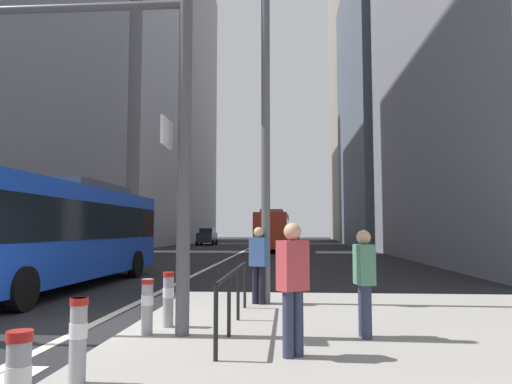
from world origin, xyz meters
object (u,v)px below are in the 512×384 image
at_px(car_receding_near, 279,236).
at_px(bollard_left, 78,336).
at_px(city_bus_blue_oncoming, 57,229).
at_px(car_oncoming_mid, 207,236).
at_px(bollard_right, 147,304).
at_px(car_receding_far, 292,235).
at_px(street_lamp_post, 266,81).
at_px(bollard_front, 18,383).
at_px(city_bus_red_receding, 273,229).
at_px(pedestrian_far, 259,261).
at_px(car_oncoming_far, 207,236).
at_px(bollard_back, 168,296).
at_px(pedestrian_walking, 364,278).
at_px(traffic_signal_gantry, 50,90).
at_px(pedestrian_waiting, 293,281).

height_order(car_receding_near, bollard_left, car_receding_near).
xyz_separation_m(city_bus_blue_oncoming, car_oncoming_mid, (-2.79, 42.50, -0.85)).
bearing_deg(car_oncoming_mid, city_bus_blue_oncoming, -86.24).
distance_m(bollard_left, bollard_right, 2.39).
xyz_separation_m(car_receding_far, bollard_right, (-2.75, -57.90, -0.36)).
bearing_deg(street_lamp_post, bollard_left, -107.31).
height_order(car_receding_near, bollard_front, car_receding_near).
bearing_deg(street_lamp_post, city_bus_red_receding, 91.47).
bearing_deg(bollard_right, city_bus_blue_oncoming, 126.70).
xyz_separation_m(bollard_front, pedestrian_far, (1.40, 7.06, 0.46)).
relative_size(bollard_left, pedestrian_far, 0.54).
xyz_separation_m(car_oncoming_far, bollard_back, (7.30, -45.83, -0.33)).
relative_size(city_bus_red_receding, bollard_back, 12.06).
relative_size(pedestrian_walking, pedestrian_far, 0.96).
relative_size(city_bus_red_receding, bollard_left, 12.18).
relative_size(city_bus_blue_oncoming, traffic_signal_gantry, 1.71).
height_order(bollard_front, pedestrian_walking, pedestrian_walking).
relative_size(city_bus_blue_oncoming, pedestrian_walking, 7.03).
distance_m(bollard_left, pedestrian_far, 5.80).
height_order(city_bus_red_receding, street_lamp_post, street_lamp_post).
bearing_deg(pedestrian_walking, traffic_signal_gantry, -179.47).
distance_m(bollard_left, pedestrian_waiting, 2.69).
distance_m(city_bus_red_receding, car_oncoming_mid, 18.24).
distance_m(car_oncoming_mid, street_lamp_post, 46.74).
xyz_separation_m(city_bus_red_receding, bollard_right, (-0.98, -32.81, -1.20)).
distance_m(car_receding_near, pedestrian_waiting, 56.56).
distance_m(bollard_right, pedestrian_walking, 3.45).
distance_m(car_oncoming_far, bollard_front, 50.87).
distance_m(car_oncoming_far, pedestrian_waiting, 48.51).
relative_size(street_lamp_post, bollard_back, 8.63).
distance_m(car_receding_near, pedestrian_walking, 55.43).
xyz_separation_m(car_receding_far, car_oncoming_far, (-9.87, -11.45, -0.00)).
distance_m(car_receding_near, bollard_front, 59.30).
xyz_separation_m(city_bus_red_receding, pedestrian_far, (0.60, -29.65, -0.73)).
bearing_deg(city_bus_blue_oncoming, traffic_signal_gantry, -64.58).
xyz_separation_m(city_bus_blue_oncoming, car_oncoming_far, (-2.34, 40.04, -0.85)).
relative_size(street_lamp_post, bollard_left, 8.71).
xyz_separation_m(bollard_front, pedestrian_waiting, (2.12, 2.75, 0.48)).
xyz_separation_m(traffic_signal_gantry, bollard_back, (1.90, 0.64, -3.48)).
height_order(car_oncoming_far, bollard_right, car_oncoming_far).
xyz_separation_m(car_oncoming_mid, bollard_right, (7.56, -48.90, -0.35)).
bearing_deg(pedestrian_far, bollard_back, -118.75).
distance_m(city_bus_blue_oncoming, pedestrian_walking, 10.41).
height_order(city_bus_blue_oncoming, city_bus_red_receding, same).
xyz_separation_m(city_bus_blue_oncoming, car_receding_far, (7.52, 51.50, -0.85)).
bearing_deg(pedestrian_far, bollard_left, -106.23).
relative_size(bollard_right, pedestrian_walking, 0.53).
distance_m(traffic_signal_gantry, street_lamp_post, 4.92).
height_order(city_bus_red_receding, bollard_left, city_bus_red_receding).
bearing_deg(pedestrian_walking, city_bus_blue_oncoming, 142.11).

